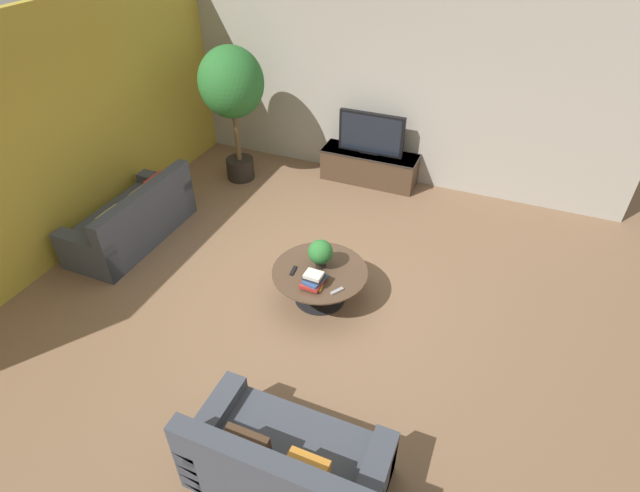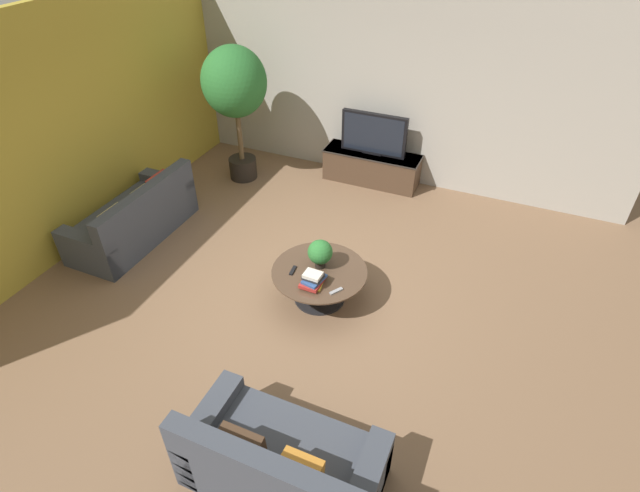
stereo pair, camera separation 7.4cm
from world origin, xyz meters
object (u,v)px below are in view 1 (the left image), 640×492
object	(u,v)px
media_console	(369,166)
potted_plant_tabletop	(320,253)
couch_by_wall	(133,221)
television	(371,134)
coffee_table	(320,279)
potted_palm_tall	(232,89)
couch_near_entry	(286,464)

from	to	relation	value
media_console	potted_plant_tabletop	size ratio (longest dim) A/B	4.37
media_console	couch_by_wall	size ratio (longest dim) A/B	0.85
television	potted_plant_tabletop	world-z (taller)	television
coffee_table	potted_plant_tabletop	size ratio (longest dim) A/B	3.12
couch_by_wall	media_console	bearing A→B (deg)	138.13
media_console	coffee_table	bearing A→B (deg)	-83.27
potted_plant_tabletop	television	bearing A→B (deg)	96.42
potted_palm_tall	media_console	bearing A→B (deg)	19.54
coffee_table	couch_near_entry	size ratio (longest dim) A/B	0.69
couch_by_wall	potted_palm_tall	xyz separation A→B (m)	(0.49, 2.06, 1.22)
television	potted_plant_tabletop	distance (m)	2.87
media_console	couch_near_entry	size ratio (longest dim) A/B	0.97
media_console	coffee_table	xyz separation A→B (m)	(0.34, -2.92, 0.03)
coffee_table	couch_by_wall	bearing A→B (deg)	177.09
couch_by_wall	couch_near_entry	distance (m)	4.17
couch_by_wall	potted_plant_tabletop	world-z (taller)	couch_by_wall
coffee_table	couch_by_wall	xyz separation A→B (m)	(-2.83, 0.14, -0.01)
television	couch_by_wall	distance (m)	3.76
coffee_table	couch_near_entry	distance (m)	2.28
coffee_table	television	bearing A→B (deg)	96.73
television	potted_palm_tall	bearing A→B (deg)	-160.51
couch_by_wall	couch_near_entry	bearing A→B (deg)	55.80
coffee_table	couch_by_wall	size ratio (longest dim) A/B	0.61
couch_near_entry	television	bearing A→B (deg)	-79.36
media_console	television	xyz separation A→B (m)	(0.00, -0.00, 0.57)
coffee_table	potted_plant_tabletop	world-z (taller)	potted_plant_tabletop
potted_plant_tabletop	potted_palm_tall	bearing A→B (deg)	137.41
coffee_table	potted_plant_tabletop	xyz separation A→B (m)	(-0.02, 0.08, 0.33)
television	couch_by_wall	bearing A→B (deg)	-131.88
media_console	potted_plant_tabletop	xyz separation A→B (m)	(0.32, -2.84, 0.36)
television	potted_palm_tall	distance (m)	2.23
television	couch_near_entry	size ratio (longest dim) A/B	0.65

